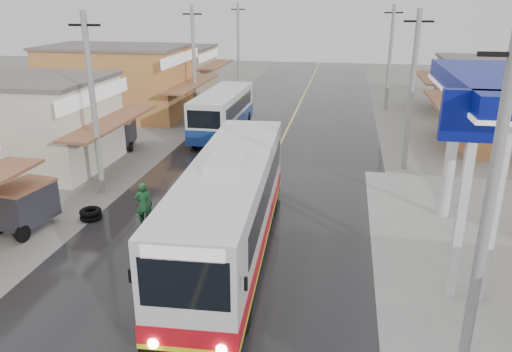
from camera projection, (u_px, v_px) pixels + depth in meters
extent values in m
plane|color=slate|center=(191.00, 329.00, 13.50)|extent=(120.00, 120.00, 0.00)
cube|color=black|center=(272.00, 161.00, 27.40)|extent=(12.00, 90.00, 0.02)
cube|color=#D8CC4C|center=(272.00, 161.00, 27.39)|extent=(0.15, 90.00, 0.01)
cylinder|color=white|center=(452.00, 152.00, 19.58)|extent=(0.44, 0.44, 5.50)
cylinder|color=white|center=(491.00, 213.00, 14.02)|extent=(0.44, 0.44, 5.50)
cube|color=white|center=(463.00, 203.00, 14.07)|extent=(0.25, 0.25, 6.00)
cube|color=navy|center=(476.00, 116.00, 13.23)|extent=(1.80, 0.30, 1.40)
cube|color=silver|center=(230.00, 202.00, 16.73)|extent=(2.98, 11.74, 2.86)
cube|color=black|center=(231.00, 243.00, 17.25)|extent=(3.00, 11.76, 0.29)
cube|color=red|center=(231.00, 230.00, 17.08)|extent=(3.02, 11.78, 0.53)
cube|color=yellow|center=(231.00, 239.00, 17.19)|extent=(3.03, 11.79, 0.14)
cube|color=black|center=(233.00, 188.00, 17.08)|extent=(2.90, 9.32, 0.97)
cube|color=black|center=(184.00, 284.00, 11.21)|extent=(2.13, 0.22, 1.26)
cube|color=black|center=(253.00, 144.00, 21.98)|extent=(2.13, 0.22, 1.07)
cube|color=white|center=(183.00, 253.00, 10.95)|extent=(1.93, 0.21, 0.34)
cube|color=silver|center=(229.00, 158.00, 16.20)|extent=(1.30, 2.96, 0.29)
cylinder|color=black|center=(166.00, 306.00, 13.54)|extent=(0.39, 1.08, 1.07)
cylinder|color=black|center=(243.00, 312.00, 13.28)|extent=(0.39, 1.08, 1.07)
cylinder|color=black|center=(221.00, 199.00, 20.78)|extent=(0.39, 1.08, 1.07)
cylinder|color=black|center=(272.00, 201.00, 20.52)|extent=(0.39, 1.08, 1.07)
sphere|color=#FFF2CC|center=(153.00, 343.00, 11.80)|extent=(0.28, 0.28, 0.27)
sphere|color=#FFF2CC|center=(221.00, 349.00, 11.60)|extent=(0.28, 0.28, 0.27)
cube|color=black|center=(130.00, 276.00, 11.62)|extent=(0.08, 0.08, 0.34)
cube|color=black|center=(246.00, 284.00, 11.29)|extent=(0.08, 0.08, 0.34)
cube|color=silver|center=(223.00, 110.00, 32.08)|extent=(2.35, 8.44, 2.34)
cube|color=navy|center=(223.00, 122.00, 32.35)|extent=(2.39, 8.48, 0.93)
cube|color=black|center=(222.00, 105.00, 31.97)|extent=(2.38, 7.04, 0.84)
cube|color=black|center=(204.00, 119.00, 28.13)|extent=(1.94, 0.15, 1.03)
cylinder|color=black|center=(194.00, 139.00, 29.89)|extent=(0.29, 0.94, 0.93)
cylinder|color=black|center=(227.00, 140.00, 29.53)|extent=(0.29, 0.94, 0.93)
cylinder|color=black|center=(220.00, 117.00, 35.42)|extent=(0.29, 0.94, 0.93)
cylinder|color=black|center=(247.00, 118.00, 35.06)|extent=(0.29, 0.94, 0.93)
imported|color=black|center=(148.00, 221.00, 18.79)|extent=(1.20, 2.10, 1.04)
imported|color=#26733C|center=(144.00, 205.00, 18.33)|extent=(0.72, 0.57, 1.74)
cube|color=#26262D|center=(26.00, 204.00, 19.04)|extent=(1.72, 2.34, 1.39)
cube|color=brown|center=(23.00, 186.00, 18.78)|extent=(1.78, 2.40, 0.11)
cylinder|color=black|center=(27.00, 211.00, 20.17)|extent=(0.29, 0.67, 0.64)
cylinder|color=black|center=(23.00, 234.00, 18.21)|extent=(0.23, 0.66, 0.64)
cube|color=#26262D|center=(123.00, 132.00, 29.65)|extent=(1.74, 2.25, 1.30)
cube|color=brown|center=(122.00, 120.00, 29.42)|extent=(1.80, 2.31, 0.10)
cylinder|color=black|center=(109.00, 146.00, 29.17)|extent=(0.32, 0.62, 0.60)
cylinder|color=black|center=(114.00, 139.00, 30.48)|extent=(0.32, 0.62, 0.60)
cylinder|color=black|center=(131.00, 146.00, 29.07)|extent=(0.26, 0.61, 0.60)
torus|color=black|center=(91.00, 217.00, 20.15)|extent=(0.88, 0.88, 0.23)
torus|color=black|center=(90.00, 212.00, 20.08)|extent=(0.88, 0.88, 0.23)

